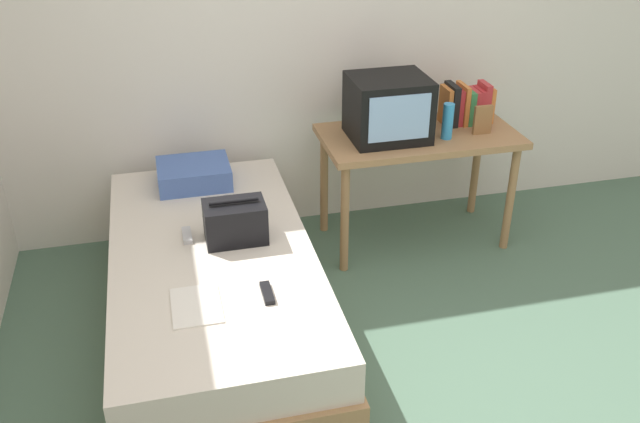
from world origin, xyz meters
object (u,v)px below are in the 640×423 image
(desk, at_px, (418,147))
(picture_frame, at_px, (483,120))
(bed, at_px, (215,293))
(magazine, at_px, (196,305))
(book_row, at_px, (466,105))
(handbag, at_px, (235,222))
(remote_silver, at_px, (187,235))
(tv, at_px, (388,108))
(water_bottle, at_px, (448,121))
(pillow, at_px, (194,174))
(remote_dark, at_px, (267,293))

(desk, height_order, picture_frame, picture_frame)
(bed, xyz_separation_m, magazine, (-0.11, -0.45, 0.26))
(book_row, bearing_deg, handbag, -155.44)
(magazine, bearing_deg, remote_silver, 89.36)
(tv, height_order, handbag, tv)
(water_bottle, distance_m, book_row, 0.29)
(tv, distance_m, water_bottle, 0.35)
(remote_silver, bearing_deg, picture_frame, 13.25)
(water_bottle, bearing_deg, pillow, 172.47)
(book_row, bearing_deg, pillow, -179.42)
(tv, relative_size, water_bottle, 2.09)
(tv, height_order, remote_silver, tv)
(desk, relative_size, handbag, 3.87)
(pillow, bearing_deg, remote_dark, -79.69)
(pillow, bearing_deg, bed, -88.73)
(book_row, relative_size, handbag, 1.03)
(water_bottle, relative_size, handbag, 0.70)
(bed, xyz_separation_m, pillow, (-0.02, 0.74, 0.32))
(pillow, height_order, remote_dark, pillow)
(bed, distance_m, book_row, 1.90)
(desk, distance_m, remote_dark, 1.56)
(picture_frame, height_order, pillow, picture_frame)
(remote_dark, height_order, remote_silver, same)
(handbag, bearing_deg, remote_dark, -82.39)
(pillow, relative_size, remote_silver, 2.82)
(handbag, height_order, remote_silver, handbag)
(desk, bearing_deg, tv, -177.03)
(desk, distance_m, pillow, 1.33)
(book_row, bearing_deg, tv, -168.30)
(water_bottle, bearing_deg, remote_silver, -165.38)
(book_row, height_order, remote_dark, book_row)
(magazine, height_order, remote_dark, remote_dark)
(magazine, xyz_separation_m, remote_dark, (0.31, 0.01, 0.01))
(tv, xyz_separation_m, picture_frame, (0.56, -0.08, -0.09))
(bed, bearing_deg, remote_dark, -65.75)
(bed, distance_m, pillow, 0.80)
(bed, bearing_deg, handbag, 25.64)
(picture_frame, bearing_deg, book_row, 96.30)
(pillow, height_order, remote_silver, pillow)
(remote_silver, bearing_deg, tv, 22.43)
(handbag, distance_m, remote_silver, 0.26)
(tv, distance_m, book_row, 0.55)
(remote_dark, bearing_deg, picture_frame, 34.23)
(picture_frame, xyz_separation_m, handbag, (-1.53, -0.50, -0.20))
(remote_dark, bearing_deg, magazine, -178.60)
(tv, bearing_deg, magazine, -138.20)
(bed, xyz_separation_m, desk, (1.31, 0.65, 0.38))
(book_row, distance_m, remote_silver, 1.88)
(bed, relative_size, pillow, 4.93)
(desk, bearing_deg, remote_silver, -160.21)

